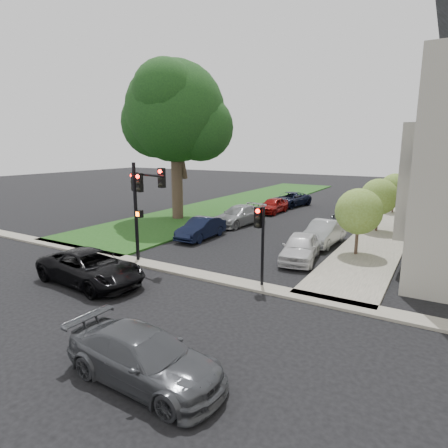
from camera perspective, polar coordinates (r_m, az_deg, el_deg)
The scene contains 20 objects.
ground at distance 17.13m, azimuth -8.69°, elevation -9.53°, with size 140.00×140.00×0.00m, color black.
grass_strip at distance 41.50m, azimuth 2.72°, elevation 3.30°, with size 8.00×44.00×0.12m, color #12410F.
sidewalk_right at distance 36.94m, azimuth 24.83°, elevation 1.15°, with size 3.50×44.00×0.12m, color slate.
sidewalk_cross at distance 18.60m, azimuth -4.77°, elevation -7.50°, with size 60.00×1.00×0.12m, color slate.
eucalyptus at distance 32.08m, azimuth -7.53°, elevation 16.53°, with size 9.19×8.34×13.01m.
small_tree_a at distance 22.30m, azimuth 19.84°, elevation 1.80°, with size 2.60×2.60×3.90m.
small_tree_b at distance 29.14m, azimuth 22.53°, elevation 3.84°, with size 2.62×2.62×3.93m.
small_tree_c at distance 38.12m, azimuth 24.56°, elevation 5.16°, with size 2.49×2.49×3.73m.
traffic_signal_main at distance 20.05m, azimuth -12.47°, elevation 4.37°, with size 2.62×0.77×5.36m.
traffic_signal_secondary at distance 16.36m, azimuth 5.55°, elevation -1.17°, with size 0.49×0.40×3.64m.
car_cross_near at distance 18.20m, azimuth -19.63°, elevation -6.26°, with size 2.54×5.50×1.53m, color black.
car_cross_far at distance 10.77m, azimuth -12.06°, elevation -19.22°, with size 1.94×4.78×1.39m, color #3F4247.
car_parked_0 at distance 20.95m, azimuth 11.56°, elevation -3.48°, with size 1.79×4.44×1.51m, color silver.
car_parked_1 at distance 24.69m, azimuth 14.95°, elevation -1.31°, with size 1.61×4.62×1.52m, color #999BA0.
car_parked_2 at distance 32.19m, azimuth 18.70°, elevation 1.24°, with size 2.12×4.60×1.28m, color #3F4247.
car_parked_4 at distance 42.88m, azimuth 21.80°, elevation 3.72°, with size 2.20×5.40×1.57m, color #999BA0.
car_parked_5 at distance 25.41m, azimuth -3.51°, elevation -0.67°, with size 1.51×4.34×1.43m, color black.
car_parked_6 at distance 29.86m, azimuth 2.28°, elevation 1.32°, with size 2.14×5.26×1.53m, color #999BA0.
car_parked_7 at distance 35.48m, azimuth 7.47°, elevation 2.84°, with size 1.71×4.25×1.45m, color maroon.
car_parked_8 at distance 39.66m, azimuth 10.03°, elevation 3.72°, with size 2.44×5.29×1.47m, color black.
Camera 1 is at (10.25, -12.25, 6.20)m, focal length 30.00 mm.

